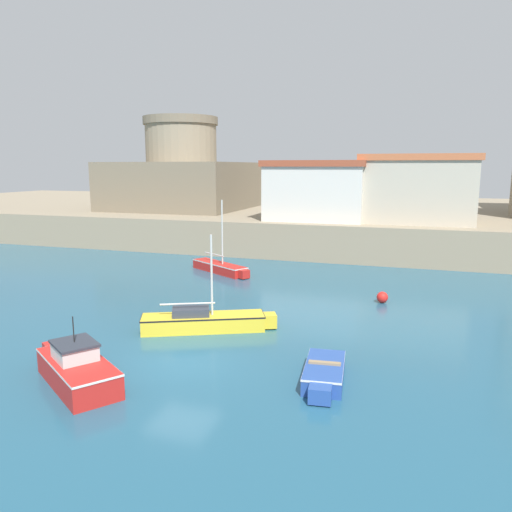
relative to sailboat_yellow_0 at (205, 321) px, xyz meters
The scene contains 10 objects.
ground_plane 3.80m from the sailboat_yellow_0, 79.90° to the right, with size 200.00×200.00×0.00m, color #235670.
quay_seawall 37.57m from the sailboat_yellow_0, 88.99° to the left, with size 120.00×40.00×2.89m, color gray.
sailboat_yellow_0 is the anchor object (origin of this frame).
dinghy_blue_2 7.22m from the sailboat_yellow_0, 31.55° to the right, with size 1.62×3.57×0.68m.
sailboat_red_3 12.56m from the sailboat_yellow_0, 109.13° to the left, with size 5.21×3.70×5.09m.
motorboat_red_6 6.80m from the sailboat_yellow_0, 105.97° to the right, with size 4.67×3.76×2.37m.
mooring_buoy 10.31m from the sailboat_yellow_0, 45.08° to the left, with size 0.61×0.61×0.61m, color red.
fortress 33.02m from the sailboat_yellow_0, 118.15° to the left, with size 13.45×13.45×9.52m.
harbor_shed_near_wharf 24.49m from the sailboat_yellow_0, 68.79° to the left, with size 9.00×5.93×5.39m.
harbor_shed_mid_row 22.70m from the sailboat_yellow_0, 88.29° to the left, with size 8.42×6.87×4.93m.
Camera 1 is at (8.33, -16.15, 7.32)m, focal length 35.00 mm.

